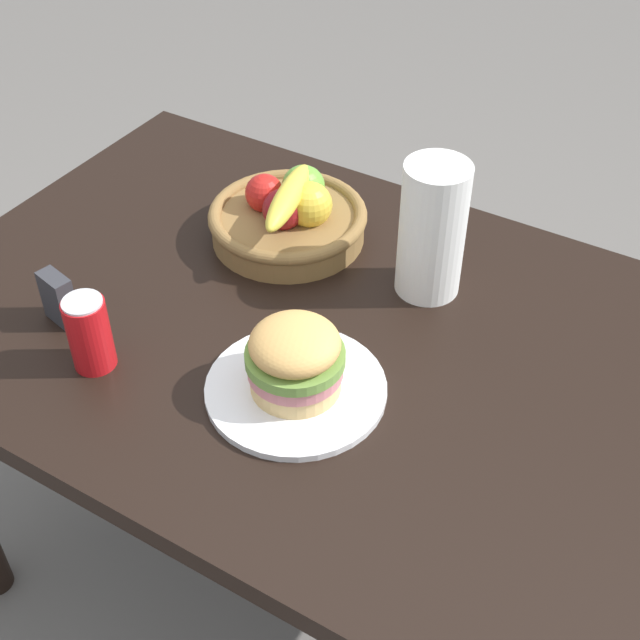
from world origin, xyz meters
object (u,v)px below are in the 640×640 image
at_px(paper_towel_roll, 432,230).
at_px(soda_can, 89,333).
at_px(sandwich, 295,358).
at_px(plate, 296,389).
at_px(napkin_holder, 58,298).
at_px(fruit_basket, 289,216).

bearing_deg(paper_towel_roll, soda_can, -129.58).
relative_size(soda_can, paper_towel_roll, 0.53).
xyz_separation_m(sandwich, paper_towel_roll, (0.06, 0.33, 0.05)).
relative_size(plate, paper_towel_roll, 1.14).
height_order(sandwich, napkin_holder, sandwich).
distance_m(plate, sandwich, 0.06).
xyz_separation_m(plate, napkin_holder, (-0.42, -0.06, 0.04)).
relative_size(sandwich, napkin_holder, 1.64).
relative_size(fruit_basket, paper_towel_roll, 1.21).
bearing_deg(napkin_holder, fruit_basket, 76.00).
bearing_deg(plate, napkin_holder, -172.10).
bearing_deg(sandwich, soda_can, -160.19).
distance_m(plate, paper_towel_roll, 0.35).
bearing_deg(fruit_basket, napkin_holder, -116.79).
height_order(sandwich, fruit_basket, fruit_basket).
bearing_deg(napkin_holder, soda_can, -10.57).
height_order(plate, napkin_holder, napkin_holder).
bearing_deg(sandwich, napkin_holder, -172.10).
bearing_deg(paper_towel_roll, napkin_holder, -141.06).
distance_m(sandwich, paper_towel_roll, 0.34).
relative_size(sandwich, paper_towel_roll, 0.62).
relative_size(plate, napkin_holder, 3.05).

